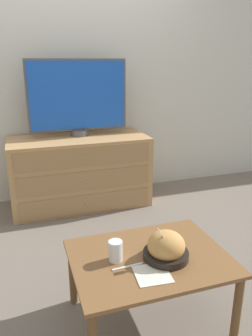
{
  "coord_description": "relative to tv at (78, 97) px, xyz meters",
  "views": [
    {
      "loc": [
        -0.46,
        -3.32,
        1.37
      ],
      "look_at": [
        0.14,
        -1.5,
        0.74
      ],
      "focal_mm": 35.0,
      "sensor_mm": 36.0,
      "label": 1
    }
  ],
  "objects": [
    {
      "name": "wall_back",
      "position": [
        -0.09,
        0.24,
        0.25
      ],
      "size": [
        12.0,
        0.05,
        2.6
      ],
      "color": "silver",
      "rests_on": "ground_plane"
    },
    {
      "name": "ground_plane",
      "position": [
        -0.09,
        0.22,
        -1.05
      ],
      "size": [
        12.0,
        12.0,
        0.0
      ],
      "primitive_type": "plane",
      "color": "#70665B"
    },
    {
      "name": "drink_cup",
      "position": [
        -0.15,
        -1.72,
        -0.59
      ],
      "size": [
        0.07,
        0.07,
        0.11
      ],
      "color": "#9E6638",
      "rests_on": "coffee_table"
    },
    {
      "name": "napkin",
      "position": [
        -0.02,
        -1.89,
        -0.64
      ],
      "size": [
        0.18,
        0.18,
        0.0
      ],
      "color": "silver",
      "rests_on": "coffee_table"
    },
    {
      "name": "coffee_table",
      "position": [
        0.03,
        -1.74,
        -0.7
      ],
      "size": [
        0.81,
        0.61,
        0.41
      ],
      "color": "brown",
      "rests_on": "ground_plane"
    },
    {
      "name": "dresser",
      "position": [
        -0.02,
        -0.09,
        -0.71
      ],
      "size": [
        1.31,
        0.57,
        0.68
      ],
      "color": "tan",
      "rests_on": "ground_plane"
    },
    {
      "name": "takeout_bowl",
      "position": [
        0.1,
        -1.78,
        -0.58
      ],
      "size": [
        0.23,
        0.23,
        0.19
      ],
      "color": "black",
      "rests_on": "coffee_table"
    },
    {
      "name": "tv",
      "position": [
        0.0,
        0.0,
        0.0
      ],
      "size": [
        0.93,
        0.16,
        0.71
      ],
      "color": "#515156",
      "rests_on": "dresser"
    },
    {
      "name": "knife",
      "position": [
        -0.11,
        -1.8,
        -0.64
      ],
      "size": [
        0.16,
        0.02,
        0.01
      ],
      "color": "white",
      "rests_on": "coffee_table"
    }
  ]
}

